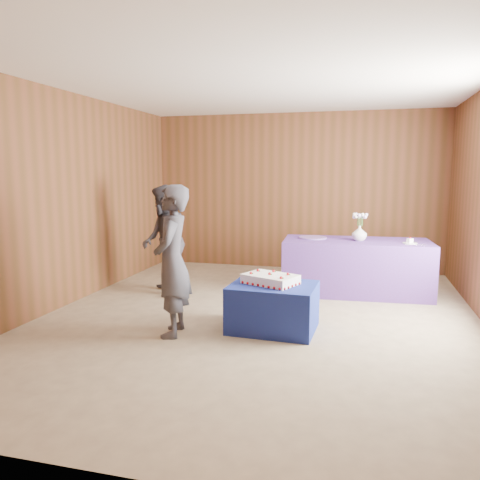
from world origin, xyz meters
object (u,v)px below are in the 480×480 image
(cake_table, at_px, (273,307))
(guest_right, at_px, (164,241))
(vase, at_px, (359,233))
(serving_table, at_px, (356,267))
(guest_left, at_px, (172,261))
(sheet_cake, at_px, (270,279))

(cake_table, xyz_separation_m, guest_right, (-1.72, 1.06, 0.51))
(vase, bearing_deg, serving_table, 136.35)
(vase, height_order, guest_left, guest_left)
(cake_table, height_order, serving_table, serving_table)
(guest_right, bearing_deg, cake_table, 26.21)
(cake_table, height_order, vase, vase)
(cake_table, relative_size, guest_left, 0.57)
(sheet_cake, height_order, guest_left, guest_left)
(serving_table, height_order, guest_right, guest_right)
(sheet_cake, relative_size, guest_right, 0.44)
(serving_table, bearing_deg, vase, -47.34)
(cake_table, height_order, guest_left, guest_left)
(cake_table, bearing_deg, serving_table, 68.10)
(guest_right, bearing_deg, vase, 73.74)
(guest_right, bearing_deg, sheet_cake, 26.43)
(serving_table, xyz_separation_m, guest_right, (-2.55, -0.77, 0.39))
(serving_table, distance_m, vase, 0.48)
(sheet_cake, distance_m, guest_right, 1.98)
(cake_table, bearing_deg, sheet_cake, 142.39)
(vase, height_order, guest_right, guest_right)
(guest_left, bearing_deg, sheet_cake, 103.68)
(cake_table, xyz_separation_m, serving_table, (0.84, 1.82, 0.12))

